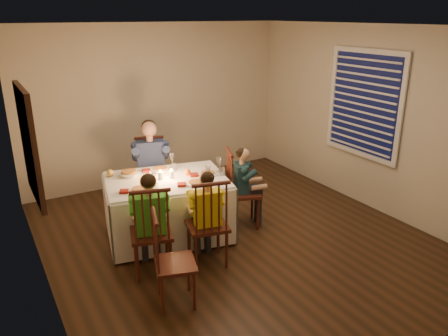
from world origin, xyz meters
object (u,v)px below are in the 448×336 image
chair_near_left (154,271)px  adult (154,209)px  dining_table (167,196)px  chair_end (243,224)px  chair_near_right (208,262)px  child_green (154,271)px  child_yellow (208,262)px  chair_adult (154,209)px  child_teal (243,224)px  chair_extra (177,301)px  serving_bowl (129,174)px

chair_near_left → adult: size_ratio=0.80×
dining_table → chair_end: bearing=-1.1°
dining_table → chair_near_right: 1.01m
chair_end → child_green: size_ratio=0.91×
chair_near_right → child_yellow: bearing=-0.0°
chair_end → dining_table: bearing=98.3°
chair_adult → adult: size_ratio=0.80×
child_teal → chair_adult: bearing=60.4°
dining_table → chair_adult: size_ratio=1.58×
child_green → child_yellow: child_green is taller
dining_table → chair_extra: dining_table is taller
chair_near_left → child_teal: 1.55m
dining_table → chair_adult: bearing=93.3°
chair_extra → child_yellow: 0.78m
dining_table → serving_bowl: serving_bowl is taller
serving_bowl → dining_table: bearing=-41.7°
dining_table → chair_near_left: 1.01m
chair_end → serving_bowl: (-1.36, 0.55, 0.81)m
child_green → child_yellow: bearing=-177.0°
dining_table → child_green: dining_table is taller
chair_near_left → chair_end: bearing=-146.7°
chair_extra → serving_bowl: bearing=12.2°
dining_table → chair_extra: size_ratio=1.72×
chair_end → serving_bowl: 1.68m
chair_adult → child_yellow: size_ratio=0.94×
child_yellow → chair_adult: bearing=-76.9°
chair_adult → child_green: size_ratio=0.91×
chair_end → chair_extra: (-1.48, -1.10, 0.00)m
chair_adult → chair_near_left: size_ratio=1.00×
dining_table → serving_bowl: (-0.36, 0.32, 0.25)m
child_teal → serving_bowl: 1.68m
chair_extra → serving_bowl: 1.84m
child_green → chair_near_right: bearing=-177.0°
dining_table → chair_near_left: size_ratio=1.58×
child_teal → chair_near_left: bearing=128.5°
chair_end → child_teal: bearing=0.0°
dining_table → serving_bowl: size_ratio=7.05×
child_yellow → child_teal: 1.06m
chair_end → child_green: (-1.48, -0.47, 0.00)m
chair_adult → adult: 0.00m
chair_near_right → child_teal: 1.06m
chair_end → adult: (-0.88, 1.06, 0.00)m
chair_near_left → child_yellow: bearing=-177.0°
chair_end → child_yellow: (-0.87, -0.61, 0.00)m
chair_near_right → serving_bowl: bearing=-54.1°
adult → serving_bowl: 1.08m
chair_near_left → chair_extra: bearing=105.8°
chair_adult → adult: bearing=0.0°
dining_table → child_green: bearing=-113.5°
chair_near_right → adult: 1.67m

